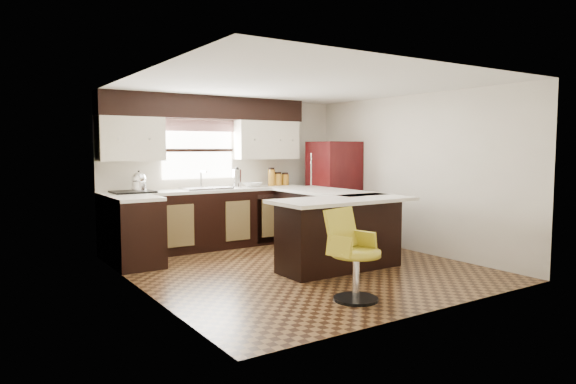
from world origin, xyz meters
TOP-DOWN VIEW (x-y plane):
  - floor at (0.00, 0.00)m, footprint 4.40×4.40m
  - ceiling at (0.00, 0.00)m, footprint 4.40×4.40m
  - wall_back at (0.00, 2.20)m, footprint 4.40×0.00m
  - wall_front at (0.00, -2.20)m, footprint 4.40×0.00m
  - wall_left at (-2.10, 0.00)m, footprint 0.00×4.40m
  - wall_right at (2.10, 0.00)m, footprint 0.00×4.40m
  - base_cab_back at (-0.45, 1.90)m, footprint 3.30×0.60m
  - base_cab_left at (-1.80, 1.25)m, footprint 0.60×0.70m
  - counter_back at (-0.45, 1.90)m, footprint 3.30×0.60m
  - counter_left at (-1.80, 1.25)m, footprint 0.60×0.70m
  - soffit at (-0.40, 2.03)m, footprint 3.40×0.35m
  - upper_cab_left at (-1.62, 2.03)m, footprint 0.94×0.35m
  - upper_cab_right at (0.68, 2.03)m, footprint 1.14×0.35m
  - window_pane at (-0.50, 2.18)m, footprint 1.20×0.02m
  - valance at (-0.50, 2.14)m, footprint 1.30×0.06m
  - sink at (-0.50, 1.88)m, footprint 0.75×0.45m
  - dishwasher at (0.55, 1.61)m, footprint 0.58×0.03m
  - cooktop at (-1.65, 1.88)m, footprint 0.58×0.50m
  - peninsula_long at (0.90, 0.62)m, footprint 0.60×1.95m
  - peninsula_return at (0.38, -0.35)m, footprint 1.65×0.60m
  - counter_pen_long at (0.95, 0.62)m, footprint 0.84×1.95m
  - counter_pen_return at (0.35, -0.44)m, footprint 1.89×0.84m
  - refrigerator at (1.72, 1.47)m, footprint 0.73×0.70m
  - bar_chair at (-0.35, -1.52)m, footprint 0.62×0.62m
  - kettle at (-1.56, 1.88)m, footprint 0.22×0.22m
  - percolator at (0.05, 1.90)m, footprint 0.14×0.14m
  - mixing_bowl at (0.34, 1.90)m, footprint 0.33×0.33m
  - canister_large at (0.72, 1.92)m, footprint 0.12×0.12m
  - canister_med at (0.85, 1.92)m, footprint 0.14×0.14m
  - canister_small at (1.00, 1.92)m, footprint 0.13×0.13m

SIDE VIEW (x-z plane):
  - floor at x=0.00m, z-range 0.00..0.00m
  - dishwasher at x=0.55m, z-range 0.04..0.82m
  - base_cab_back at x=-0.45m, z-range 0.00..0.90m
  - base_cab_left at x=-1.80m, z-range 0.00..0.90m
  - peninsula_long at x=0.90m, z-range 0.00..0.90m
  - peninsula_return at x=0.38m, z-range 0.00..0.90m
  - bar_chair at x=-0.35m, z-range 0.00..0.96m
  - refrigerator at x=1.72m, z-range 0.00..1.70m
  - counter_back at x=-0.45m, z-range 0.90..0.94m
  - counter_left at x=-1.80m, z-range 0.90..0.94m
  - counter_pen_long at x=0.95m, z-range 0.90..0.94m
  - counter_pen_return at x=0.35m, z-range 0.90..0.94m
  - cooktop at x=-1.65m, z-range 0.94..0.97m
  - sink at x=-0.50m, z-range 0.95..0.98m
  - mixing_bowl at x=0.34m, z-range 0.95..1.02m
  - canister_small at x=1.00m, z-range 0.95..1.13m
  - canister_med at x=0.85m, z-range 0.95..1.15m
  - canister_large at x=0.72m, z-range 0.95..1.22m
  - percolator at x=0.05m, z-range 0.95..1.24m
  - kettle at x=-1.56m, z-range 0.97..1.26m
  - wall_back at x=0.00m, z-range -1.00..3.40m
  - wall_front at x=0.00m, z-range -1.00..3.40m
  - wall_left at x=-2.10m, z-range -1.00..3.40m
  - wall_right at x=2.10m, z-range -1.00..3.40m
  - window_pane at x=-0.50m, z-range 1.10..2.00m
  - upper_cab_left at x=-1.62m, z-range 1.40..2.04m
  - upper_cab_right at x=0.68m, z-range 1.40..2.04m
  - valance at x=-0.50m, z-range 1.85..2.03m
  - soffit at x=-0.40m, z-range 2.04..2.40m
  - ceiling at x=0.00m, z-range 2.40..2.40m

